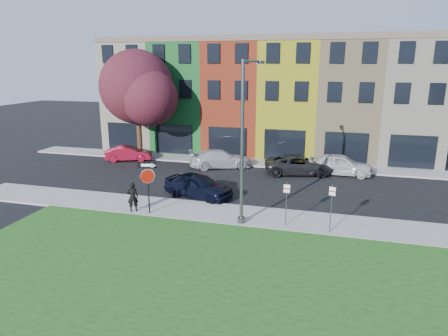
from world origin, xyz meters
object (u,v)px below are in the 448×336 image
(man, at_px, (133,197))
(street_lamp, at_px, (244,144))
(stop_sign, at_px, (148,177))
(sedan_near, at_px, (198,186))

(man, height_order, street_lamp, street_lamp)
(stop_sign, bearing_deg, sedan_near, 50.92)
(sedan_near, relative_size, street_lamp, 0.59)
(stop_sign, bearing_deg, man, 164.49)
(stop_sign, height_order, street_lamp, street_lamp)
(stop_sign, distance_m, sedan_near, 4.23)
(stop_sign, xyz_separation_m, sedan_near, (1.66, 3.61, -1.45))
(man, bearing_deg, stop_sign, 154.81)
(sedan_near, height_order, street_lamp, street_lamp)
(street_lamp, bearing_deg, man, -165.82)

